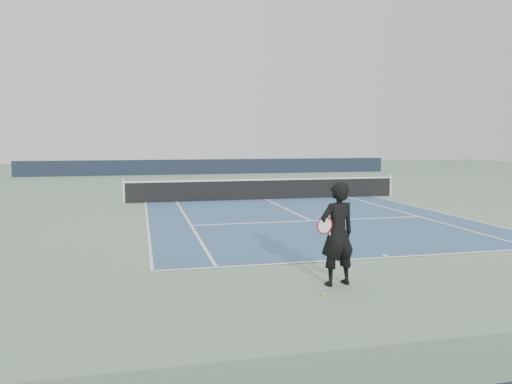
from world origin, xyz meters
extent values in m
plane|color=gray|center=(0.00, 0.00, 0.00)|extent=(80.00, 80.00, 0.00)
cube|color=#365981|center=(0.00, 0.00, 0.01)|extent=(10.97, 23.77, 0.01)
cylinder|color=silver|center=(-6.40, 0.00, 0.54)|extent=(0.10, 0.10, 1.07)
cylinder|color=silver|center=(6.40, 0.00, 0.54)|extent=(0.10, 0.10, 1.07)
cube|color=black|center=(0.00, 0.00, 0.46)|extent=(12.80, 0.03, 0.90)
cube|color=white|center=(0.00, 0.00, 0.93)|extent=(12.80, 0.04, 0.06)
cube|color=black|center=(0.00, 17.88, 0.60)|extent=(30.00, 0.25, 1.20)
imported|color=black|center=(-2.05, -13.66, 1.00)|extent=(0.85, 0.68, 2.00)
torus|color=maroon|center=(-2.33, -13.71, 1.18)|extent=(0.34, 0.18, 0.36)
cylinder|color=white|center=(-2.33, -13.71, 1.18)|extent=(0.29, 0.14, 0.32)
cylinder|color=white|center=(-2.21, -13.68, 0.92)|extent=(0.08, 0.13, 0.27)
sphere|color=#C4E12E|center=(-2.53, -14.26, 0.03)|extent=(0.06, 0.06, 0.06)
camera|label=1|loc=(-5.69, -22.42, 2.78)|focal=35.00mm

